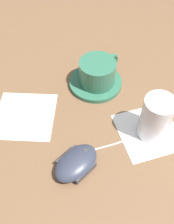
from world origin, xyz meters
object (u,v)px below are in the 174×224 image
coffee_cup (98,72)px  computer_mouse (76,163)px  saucer (95,82)px  drinking_glass (156,118)px

coffee_cup → computer_mouse: bearing=47.7°
saucer → computer_mouse: size_ratio=1.21×
coffee_cup → drinking_glass: drinking_glass is taller
coffee_cup → drinking_glass: bearing=96.9°
computer_mouse → saucer: bearing=-131.1°
saucer → drinking_glass: size_ratio=1.32×
computer_mouse → drinking_glass: (-0.18, 0.01, 0.04)m
drinking_glass → coffee_cup: bearing=-83.1°
coffee_cup → drinking_glass: 0.19m
saucer → coffee_cup: size_ratio=1.14×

